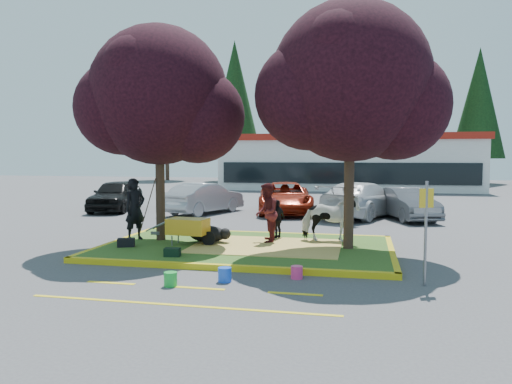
% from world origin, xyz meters
% --- Properties ---
extents(ground, '(90.00, 90.00, 0.00)m').
position_xyz_m(ground, '(0.00, 0.00, 0.00)').
color(ground, '#424244').
rests_on(ground, ground).
extents(median_island, '(8.00, 5.00, 0.15)m').
position_xyz_m(median_island, '(0.00, 0.00, 0.07)').
color(median_island, '#2E5119').
rests_on(median_island, ground).
extents(curb_near, '(8.30, 0.16, 0.15)m').
position_xyz_m(curb_near, '(0.00, -2.58, 0.07)').
color(curb_near, gold).
rests_on(curb_near, ground).
extents(curb_far, '(8.30, 0.16, 0.15)m').
position_xyz_m(curb_far, '(0.00, 2.58, 0.07)').
color(curb_far, gold).
rests_on(curb_far, ground).
extents(curb_left, '(0.16, 5.30, 0.15)m').
position_xyz_m(curb_left, '(-4.08, 0.00, 0.07)').
color(curb_left, gold).
rests_on(curb_left, ground).
extents(curb_right, '(0.16, 5.30, 0.15)m').
position_xyz_m(curb_right, '(4.08, 0.00, 0.07)').
color(curb_right, gold).
rests_on(curb_right, ground).
extents(straw_bedding, '(4.20, 3.00, 0.01)m').
position_xyz_m(straw_bedding, '(0.60, 0.00, 0.15)').
color(straw_bedding, '#E9CE60').
rests_on(straw_bedding, median_island).
extents(tree_purple_left, '(5.06, 4.20, 6.51)m').
position_xyz_m(tree_purple_left, '(-2.78, 0.38, 4.36)').
color(tree_purple_left, black).
rests_on(tree_purple_left, median_island).
extents(tree_purple_right, '(5.30, 4.40, 6.82)m').
position_xyz_m(tree_purple_right, '(2.92, 0.18, 4.56)').
color(tree_purple_right, black).
rests_on(tree_purple_right, median_island).
extents(fire_lane_stripe_a, '(1.10, 0.12, 0.01)m').
position_xyz_m(fire_lane_stripe_a, '(-2.00, -4.20, 0.00)').
color(fire_lane_stripe_a, yellow).
rests_on(fire_lane_stripe_a, ground).
extents(fire_lane_stripe_b, '(1.10, 0.12, 0.01)m').
position_xyz_m(fire_lane_stripe_b, '(0.00, -4.20, 0.00)').
color(fire_lane_stripe_b, yellow).
rests_on(fire_lane_stripe_b, ground).
extents(fire_lane_stripe_c, '(1.10, 0.12, 0.01)m').
position_xyz_m(fire_lane_stripe_c, '(2.00, -4.20, 0.00)').
color(fire_lane_stripe_c, yellow).
rests_on(fire_lane_stripe_c, ground).
extents(fire_lane_long, '(6.00, 0.10, 0.01)m').
position_xyz_m(fire_lane_long, '(0.00, -5.40, 0.00)').
color(fire_lane_long, yellow).
rests_on(fire_lane_long, ground).
extents(retail_building, '(20.40, 8.40, 4.40)m').
position_xyz_m(retail_building, '(2.00, 27.98, 2.25)').
color(retail_building, silver).
rests_on(retail_building, ground).
extents(treeline, '(46.58, 7.80, 14.63)m').
position_xyz_m(treeline, '(1.23, 37.61, 7.73)').
color(treeline, black).
rests_on(treeline, ground).
extents(cow, '(1.77, 0.95, 1.44)m').
position_xyz_m(cow, '(2.33, 1.14, 0.87)').
color(cow, white).
rests_on(cow, median_island).
extents(calf, '(1.28, 0.95, 0.50)m').
position_xyz_m(calf, '(-1.25, 0.28, 0.40)').
color(calf, black).
rests_on(calf, median_island).
extents(handler, '(0.75, 0.83, 1.89)m').
position_xyz_m(handler, '(-3.57, 0.25, 1.10)').
color(handler, black).
rests_on(handler, median_island).
extents(visitor_a, '(0.77, 0.94, 1.77)m').
position_xyz_m(visitor_a, '(0.48, 0.66, 1.04)').
color(visitor_a, '#4E1618').
rests_on(visitor_a, median_island).
extents(visitor_b, '(0.58, 0.77, 1.22)m').
position_xyz_m(visitor_b, '(0.67, 1.44, 0.76)').
color(visitor_b, black).
rests_on(visitor_b, median_island).
extents(wheelbarrow, '(2.05, 0.76, 0.77)m').
position_xyz_m(wheelbarrow, '(-1.65, -0.28, 0.68)').
color(wheelbarrow, black).
rests_on(wheelbarrow, median_island).
extents(gear_bag_dark, '(0.54, 0.41, 0.24)m').
position_xyz_m(gear_bag_dark, '(-3.30, -0.93, 0.27)').
color(gear_bag_dark, black).
rests_on(gear_bag_dark, median_island).
extents(gear_bag_green, '(0.43, 0.30, 0.21)m').
position_xyz_m(gear_bag_green, '(-1.50, -1.93, 0.26)').
color(gear_bag_green, black).
rests_on(gear_bag_green, median_island).
extents(sign_post, '(0.30, 0.14, 2.22)m').
position_xyz_m(sign_post, '(4.58, -3.03, 1.35)').
color(sign_post, slate).
rests_on(sign_post, ground).
extents(bucket_green, '(0.30, 0.30, 0.30)m').
position_xyz_m(bucket_green, '(-0.64, -4.17, 0.15)').
color(bucket_green, green).
rests_on(bucket_green, ground).
extents(bucket_pink, '(0.34, 0.34, 0.29)m').
position_xyz_m(bucket_pink, '(1.87, -2.97, 0.14)').
color(bucket_pink, '#F6367E').
rests_on(bucket_pink, ground).
extents(bucket_blue, '(0.30, 0.30, 0.32)m').
position_xyz_m(bucket_blue, '(0.37, -3.58, 0.16)').
color(bucket_blue, blue).
rests_on(bucket_blue, ground).
extents(car_black, '(2.58, 4.76, 1.54)m').
position_xyz_m(car_black, '(-8.73, 8.73, 0.77)').
color(car_black, black).
rests_on(car_black, ground).
extents(car_silver, '(3.00, 4.68, 1.46)m').
position_xyz_m(car_silver, '(-4.04, 8.50, 0.73)').
color(car_silver, '#9D9FA5').
rests_on(car_silver, ground).
extents(car_red, '(3.34, 5.63, 1.47)m').
position_xyz_m(car_red, '(-0.34, 9.47, 0.73)').
color(car_red, maroon).
rests_on(car_red, ground).
extents(car_white, '(4.07, 5.83, 1.57)m').
position_xyz_m(car_white, '(3.21, 8.67, 0.78)').
color(car_white, silver).
rests_on(car_white, ground).
extents(car_grey, '(2.62, 4.35, 1.35)m').
position_xyz_m(car_grey, '(5.13, 8.22, 0.68)').
color(car_grey, '#5B5D63').
rests_on(car_grey, ground).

